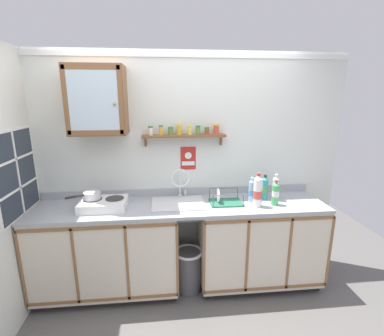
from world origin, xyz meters
The scene contains 20 objects.
floor centered at (0.00, 0.00, 0.00)m, with size 5.93×5.93×0.00m, color #565451.
back_wall centered at (0.00, 0.76, 1.22)m, with size 3.53×0.07×2.43m.
lower_cabinet_run centered at (-0.75, 0.44, 0.46)m, with size 1.41×0.59×0.91m.
lower_cabinet_run_right centered at (0.82, 0.44, 0.46)m, with size 1.28×0.59×0.91m.
countertop centered at (0.00, 0.44, 0.92)m, with size 2.89×0.62×0.03m, color #9EA3A8.
backsplash centered at (0.00, 0.72, 0.98)m, with size 2.89×0.02×0.08m, color #9EA3A8.
sink centered at (-0.03, 0.48, 0.93)m, with size 0.52×0.43×0.45m.
hot_plate_stove centered at (-0.75, 0.42, 0.98)m, with size 0.44×0.32×0.09m.
saucepan centered at (-0.86, 0.44, 1.07)m, with size 0.30×0.20×0.07m.
bottle_water_clear_0 centered at (0.98, 0.47, 1.07)m, with size 0.07×0.07×0.28m.
bottle_water_blue_1 centered at (0.72, 0.46, 1.05)m, with size 0.06×0.06×0.26m.
bottle_detergent_teal_2 centered at (0.87, 0.50, 1.06)m, with size 0.07×0.07×0.27m.
bottle_opaque_white_3 centered at (0.73, 0.32, 1.09)m, with size 0.09×0.09×0.34m.
bottle_soda_green_4 centered at (0.92, 0.34, 1.06)m, with size 0.07×0.07×0.26m.
dish_rack centered at (0.44, 0.44, 0.96)m, with size 0.32×0.24×0.15m.
wall_cabinet centered at (-0.77, 0.58, 1.95)m, with size 0.52×0.33×0.63m.
spice_shelf centered at (0.06, 0.67, 1.61)m, with size 0.85×0.14×0.23m.
warning_sign centered at (0.10, 0.73, 1.34)m, with size 0.16×0.01×0.24m.
window centered at (-1.46, 0.35, 1.32)m, with size 0.03×0.69×0.78m.
trash_bin centered at (0.06, 0.38, 0.24)m, with size 0.30×0.30×0.45m.
Camera 1 is at (-0.16, -2.15, 1.98)m, focal length 26.00 mm.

